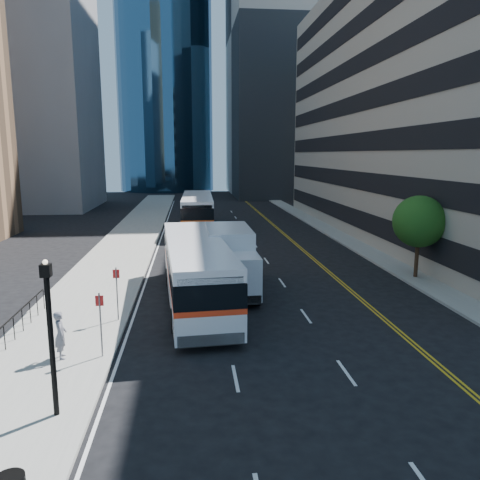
{
  "coord_description": "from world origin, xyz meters",
  "views": [
    {
      "loc": [
        -4.92,
        -19.15,
        7.72
      ],
      "look_at": [
        -2.14,
        7.47,
        2.8
      ],
      "focal_mm": 35.0,
      "sensor_mm": 36.0,
      "label": 1
    }
  ],
  "objects_px": {
    "street_tree": "(419,222)",
    "pedestrian": "(61,335)",
    "lamp_post": "(51,332)",
    "box_truck": "(230,259)",
    "bus_front": "(196,269)",
    "bus_rear": "(197,211)"
  },
  "relations": [
    {
      "from": "street_tree",
      "to": "box_truck",
      "type": "bearing_deg",
      "value": -173.95
    },
    {
      "from": "bus_rear",
      "to": "pedestrian",
      "type": "xyz_separation_m",
      "value": [
        -5.58,
        -31.29,
        -0.87
      ]
    },
    {
      "from": "lamp_post",
      "to": "bus_front",
      "type": "distance_m",
      "value": 11.4
    },
    {
      "from": "lamp_post",
      "to": "bus_front",
      "type": "relative_size",
      "value": 0.34
    },
    {
      "from": "street_tree",
      "to": "lamp_post",
      "type": "relative_size",
      "value": 1.12
    },
    {
      "from": "lamp_post",
      "to": "pedestrian",
      "type": "xyz_separation_m",
      "value": [
        -0.89,
        4.01,
        -1.66
      ]
    },
    {
      "from": "lamp_post",
      "to": "box_truck",
      "type": "relative_size",
      "value": 0.62
    },
    {
      "from": "bus_rear",
      "to": "box_truck",
      "type": "bearing_deg",
      "value": -85.24
    },
    {
      "from": "street_tree",
      "to": "pedestrian",
      "type": "distance_m",
      "value": 21.52
    },
    {
      "from": "bus_front",
      "to": "lamp_post",
      "type": "bearing_deg",
      "value": -116.37
    },
    {
      "from": "street_tree",
      "to": "bus_front",
      "type": "relative_size",
      "value": 0.38
    },
    {
      "from": "bus_rear",
      "to": "box_truck",
      "type": "distance_m",
      "value": 22.6
    },
    {
      "from": "bus_front",
      "to": "pedestrian",
      "type": "bearing_deg",
      "value": -132.63
    },
    {
      "from": "bus_front",
      "to": "pedestrian",
      "type": "relative_size",
      "value": 7.28
    },
    {
      "from": "lamp_post",
      "to": "bus_front",
      "type": "height_order",
      "value": "lamp_post"
    },
    {
      "from": "box_truck",
      "to": "bus_front",
      "type": "bearing_deg",
      "value": -132.33
    },
    {
      "from": "street_tree",
      "to": "bus_rear",
      "type": "height_order",
      "value": "street_tree"
    },
    {
      "from": "box_truck",
      "to": "pedestrian",
      "type": "height_order",
      "value": "box_truck"
    },
    {
      "from": "lamp_post",
      "to": "box_truck",
      "type": "bearing_deg",
      "value": 64.0
    },
    {
      "from": "street_tree",
      "to": "bus_front",
      "type": "distance_m",
      "value": 14.3
    },
    {
      "from": "street_tree",
      "to": "bus_rear",
      "type": "bearing_deg",
      "value": 122.0
    },
    {
      "from": "street_tree",
      "to": "pedestrian",
      "type": "xyz_separation_m",
      "value": [
        -18.89,
        -9.99,
        -2.58
      ]
    }
  ]
}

